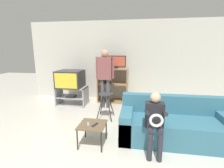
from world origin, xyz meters
name	(u,v)px	position (x,y,z in m)	size (l,w,h in m)	color
wall_back	(123,61)	(0.00, 3.84, 1.30)	(6.40, 0.06, 2.60)	beige
tv_stand	(72,96)	(-1.50, 3.04, 0.27)	(0.91, 0.52, 0.55)	#A8A8AD
television_main	(70,79)	(-1.53, 3.04, 0.81)	(0.75, 0.67, 0.52)	#2D2D33
media_shelf	(113,85)	(-0.30, 3.52, 0.57)	(0.96, 0.49, 1.11)	#9E7A51
television_flat	(114,62)	(-0.27, 3.51, 1.29)	(0.77, 0.20, 0.39)	black
folding_stool	(105,98)	(-0.27, 2.19, 0.52)	(0.40, 0.42, 0.64)	black
snack_table	(92,126)	(-0.27, 1.02, 0.35)	(0.46, 0.46, 0.39)	brown
remote_control_black	(95,125)	(-0.22, 0.99, 0.40)	(0.04, 0.14, 0.02)	#232328
remote_control_white	(88,124)	(-0.34, 0.99, 0.40)	(0.04, 0.14, 0.02)	gray
couch	(173,125)	(1.19, 1.44, 0.28)	(1.99, 0.83, 0.80)	teal
person_standing_adult	(105,73)	(-0.43, 2.93, 1.03)	(0.53, 0.20, 1.69)	#4C4C56
person_seated_child	(155,118)	(0.79, 0.96, 0.60)	(0.33, 0.43, 1.01)	#2D2D38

